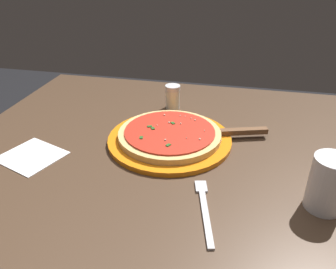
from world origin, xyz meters
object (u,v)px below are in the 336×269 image
(fork, at_px, (204,207))
(napkin_folded_right, at_px, (32,156))
(pizza_server, at_px, (228,133))
(cup_tall_drink, at_px, (328,184))
(serving_plate, at_px, (168,139))
(pizza, at_px, (168,134))
(parmesan_shaker, at_px, (173,97))

(fork, bearing_deg, napkin_folded_right, -12.32)
(napkin_folded_right, bearing_deg, fork, 167.68)
(pizza_server, bearing_deg, cup_tall_drink, 130.55)
(serving_plate, xyz_separation_m, pizza, (0.00, -0.00, 0.02))
(parmesan_shaker, bearing_deg, cup_tall_drink, 134.09)
(pizza_server, height_order, fork, pizza_server)
(cup_tall_drink, height_order, parmesan_shaker, cup_tall_drink)
(pizza, bearing_deg, cup_tall_drink, 152.25)
(cup_tall_drink, bearing_deg, napkin_folded_right, -3.56)
(pizza_server, relative_size, parmesan_shaker, 3.01)
(serving_plate, relative_size, pizza_server, 1.43)
(serving_plate, bearing_deg, napkin_folded_right, 24.91)
(cup_tall_drink, bearing_deg, fork, 13.41)
(napkin_folded_right, bearing_deg, serving_plate, -155.09)
(pizza, bearing_deg, serving_plate, 97.72)
(cup_tall_drink, distance_m, fork, 0.24)
(pizza_server, distance_m, parmesan_shaker, 0.24)
(pizza_server, bearing_deg, fork, 84.70)
(cup_tall_drink, relative_size, fork, 0.60)
(pizza_server, bearing_deg, napkin_folded_right, 22.60)
(fork, bearing_deg, pizza, -62.32)
(serving_plate, bearing_deg, cup_tall_drink, 152.25)
(serving_plate, height_order, fork, serving_plate)
(pizza, distance_m, pizza_server, 0.16)
(pizza_server, relative_size, cup_tall_drink, 2.01)
(pizza, height_order, fork, pizza)
(serving_plate, relative_size, parmesan_shaker, 4.30)
(cup_tall_drink, distance_m, napkin_folded_right, 0.66)
(cup_tall_drink, relative_size, napkin_folded_right, 0.82)
(pizza_server, distance_m, napkin_folded_right, 0.49)
(napkin_folded_right, bearing_deg, pizza_server, -157.40)
(serving_plate, height_order, pizza, pizza)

